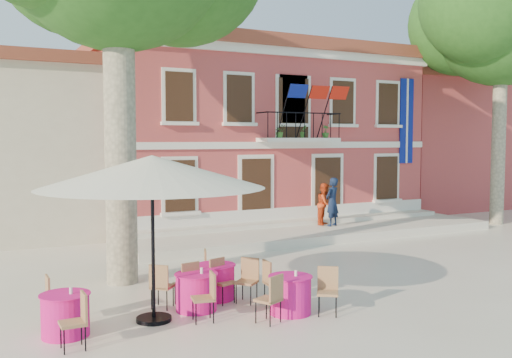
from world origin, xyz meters
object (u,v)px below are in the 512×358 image
Objects in this scene: plane_tree_east at (502,14)px; cafe_table_1 at (290,293)px; cafe_table_2 at (65,313)px; cafe_table_3 at (196,290)px; cafe_table_0 at (215,280)px; pedestrian_navy at (332,202)px; pedestrian_orange at (325,204)px; patio_umbrella at (152,172)px.

cafe_table_1 is at bearing -154.23° from plane_tree_east.
cafe_table_2 and cafe_table_3 have the same top height.
cafe_table_0 and cafe_table_2 have the same top height.
pedestrian_navy reaches higher than cafe_table_1.
plane_tree_east reaches higher than pedestrian_navy.
pedestrian_orange reaches higher than cafe_table_3.
cafe_table_3 is at bearing 15.43° from pedestrian_navy.
plane_tree_east is at bearing 148.07° from pedestrian_navy.
plane_tree_east reaches higher than cafe_table_3.
plane_tree_east is 6.32× the size of cafe_table_0.
cafe_table_0 is at bearing 15.28° from pedestrian_navy.
pedestrian_orange is 10.22m from cafe_table_1.
cafe_table_3 is at bearing -159.99° from plane_tree_east.
patio_umbrella is 2.75× the size of pedestrian_orange.
plane_tree_east is 10.82m from pedestrian_orange.
pedestrian_orange is at bearing 39.47° from patio_umbrella.
patio_umbrella is at bearing -164.68° from cafe_table_3.
cafe_table_2 is (-18.16, -6.03, -8.20)m from plane_tree_east.
cafe_table_0 is at bearing 119.44° from cafe_table_1.
cafe_table_1 is 1.93m from cafe_table_3.
pedestrian_orange is 0.82× the size of cafe_table_2.
patio_umbrella is at bearing 13.28° from pedestrian_navy.
cafe_table_2 is at bearing 170.96° from cafe_table_1.
cafe_table_3 is (-1.62, 1.06, 0.00)m from cafe_table_1.
cafe_table_0 is 1.91m from cafe_table_1.
cafe_table_2 is (-4.27, 0.68, -0.01)m from cafe_table_1.
pedestrian_navy reaches higher than pedestrian_orange.
cafe_table_3 is (-7.86, -7.01, -0.66)m from pedestrian_orange.
cafe_table_0 is 0.91m from cafe_table_3.
patio_umbrella reaches higher than pedestrian_navy.
pedestrian_navy is at bearing 33.56° from cafe_table_2.
pedestrian_orange reaches higher than cafe_table_1.
cafe_table_0 is at bearing -161.22° from plane_tree_east.
patio_umbrella is at bearing -178.55° from pedestrian_orange.
pedestrian_navy is 1.15× the size of pedestrian_orange.
pedestrian_orange is at bearing 41.76° from cafe_table_0.
cafe_table_2 is at bearing -161.64° from plane_tree_east.
pedestrian_navy is at bearing 39.93° from cafe_table_3.
cafe_table_0 is (1.67, 0.87, -2.47)m from patio_umbrella.
patio_umbrella is 11.60m from pedestrian_orange.
patio_umbrella reaches higher than cafe_table_1.
plane_tree_east is at bearing -48.14° from pedestrian_orange.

